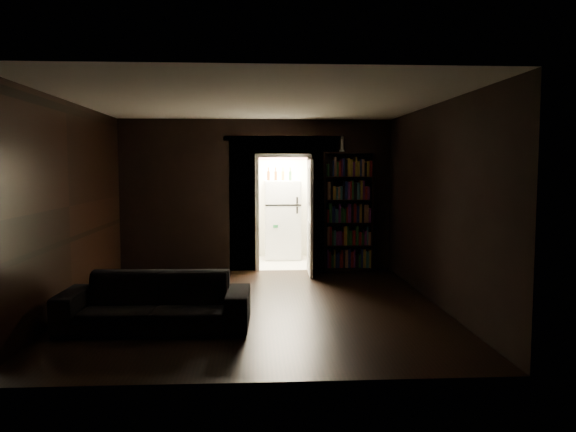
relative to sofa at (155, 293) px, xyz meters
name	(u,v)px	position (x,y,z in m)	size (l,w,h in m)	color
ground	(257,307)	(1.21, 0.97, -0.43)	(5.50, 5.50, 0.00)	black
room_walls	(256,183)	(1.20, 2.04, 1.26)	(5.02, 5.61, 2.84)	black
kitchen_alcove	(281,202)	(1.71, 4.84, 0.78)	(2.20, 1.80, 2.60)	beige
sofa	(155,293)	(0.00, 0.00, 0.00)	(2.22, 0.96, 0.85)	black
bookshelf	(348,212)	(2.89, 3.56, 0.67)	(0.90, 0.32, 2.20)	black
refrigerator	(282,220)	(1.76, 5.08, 0.40)	(0.74, 0.68, 1.65)	white
door	(310,218)	(2.17, 3.28, 0.60)	(0.85, 0.05, 2.05)	white
figurine	(342,144)	(2.79, 3.61, 1.92)	(0.10, 0.10, 0.29)	silver
bottles	(279,174)	(1.69, 4.96, 1.36)	(0.67, 0.08, 0.27)	black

